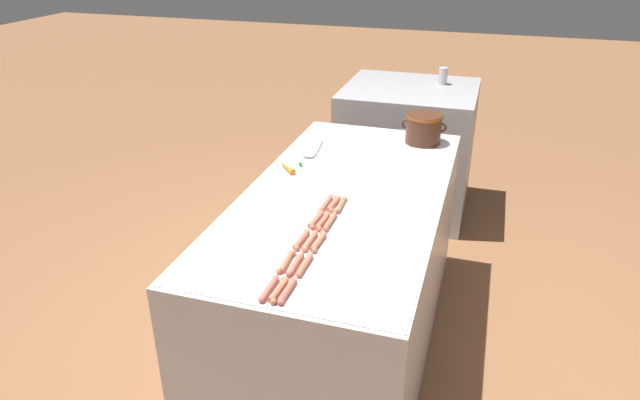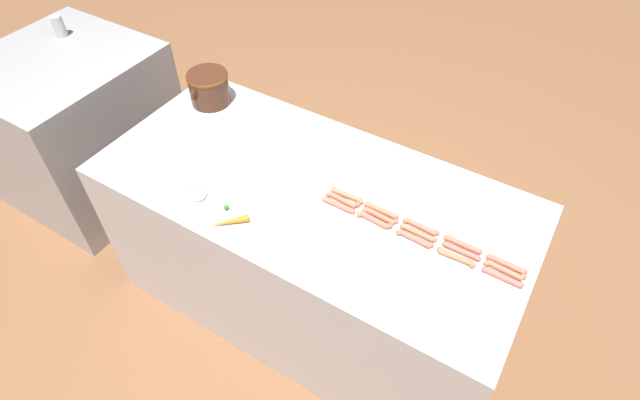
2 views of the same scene
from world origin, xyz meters
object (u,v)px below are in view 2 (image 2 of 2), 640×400
Objects in this scene: hot_dog_14 at (347,195)px; hot_dog_13 at (381,210)px; carrot at (228,221)px; soda_can at (59,26)px; hot_dog_2 at (415,239)px; bean_pot at (209,86)px; serving_spoon at (194,191)px; hot_dog_5 at (505,270)px; back_cabinet at (81,128)px; hot_dog_10 at (506,264)px; hot_dog_8 at (380,216)px; hot_dog_4 at (339,205)px; hot_dog_9 at (342,200)px; hot_dog_3 at (374,220)px; hot_dog_0 at (503,277)px; hot_dog_11 at (463,245)px; hot_dog_7 at (418,233)px; hot_dog_12 at (421,227)px; hot_dog_6 at (461,251)px; hot_dog_1 at (456,257)px.

hot_dog_13 is at bearing -90.61° from hot_dog_14.
carrot is (-0.38, 0.51, 0.00)m from hot_dog_13.
hot_dog_2 is at bearing -96.87° from soda_can.
bean_pot is 0.68m from serving_spoon.
hot_dog_5 is at bearing -93.29° from hot_dog_13.
hot_dog_14 is (-0.01, -1.91, 0.43)m from back_cabinet.
hot_dog_10 is at bearing -75.82° from serving_spoon.
hot_dog_4 is at bearing 101.47° from hot_dog_8.
bean_pot is (0.30, 1.30, 0.08)m from hot_dog_2.
hot_dog_10 is at bearing -86.54° from hot_dog_8.
hot_dog_3 is at bearing -100.12° from hot_dog_9.
hot_dog_0 is 1.09m from carrot.
hot_dog_2 is 0.19m from hot_dog_11.
hot_dog_7 is at bearing 95.26° from hot_dog_10.
hot_dog_10 is at bearing -84.74° from hot_dog_7.
hot_dog_12 is (0.07, -0.18, 0.00)m from hot_dog_3.
soda_can is (0.21, 0.16, 0.55)m from back_cabinet.
hot_dog_7 is 0.18m from hot_dog_11.
hot_dog_4 is 1.00× the size of hot_dog_13.
hot_dog_10 is at bearing -87.30° from hot_dog_9.
hot_dog_3 is 0.36m from hot_dog_6.
hot_dog_1 is at bearing -90.12° from hot_dog_4.
serving_spoon is 1.59m from soda_can.
soda_can is (0.22, 2.41, 0.12)m from hot_dog_12.
hot_dog_7 reaches higher than serving_spoon.
hot_dog_11 is (0.07, -0.52, 0.00)m from hot_dog_4.
hot_dog_3 and hot_dog_9 have the same top height.
soda_can reaches higher than hot_dog_12.
back_cabinet is 6.10× the size of hot_dog_10.
hot_dog_1 is 0.19m from hot_dog_12.
hot_dog_10 is at bearing -90.29° from back_cabinet.
hot_dog_10 is at bearing -91.52° from hot_dog_11.
hot_dog_7 is at bearing -99.99° from hot_dog_13.
hot_dog_1 and hot_dog_11 have the same top height.
serving_spoon is at bearing 111.06° from hot_dog_8.
hot_dog_12 is 1.27× the size of soda_can.
hot_dog_4 is 0.60× the size of bean_pot.
hot_dog_3 is 0.17m from hot_dog_4.
bean_pot is at bearing 44.38° from carrot.
hot_dog_8 is 1.00× the size of hot_dog_12.
hot_dog_4 is (-0.08, -1.91, 0.43)m from back_cabinet.
hot_dog_1 and hot_dog_10 have the same top height.
bean_pot is (0.24, 1.11, 0.08)m from hot_dog_13.
hot_dog_2 is at bearing -95.57° from hot_dog_9.
hot_dog_14 is 0.60× the size of bean_pot.
back_cabinet is at bearing 88.78° from hot_dog_8.
hot_dog_7 is at bearing -72.62° from serving_spoon.
hot_dog_1 is 0.60× the size of bean_pot.
bean_pot is at bearing 79.74° from hot_dog_12.
hot_dog_4 and hot_dog_9 have the same top height.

